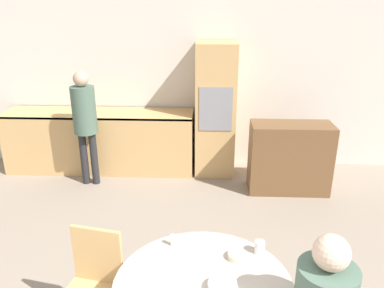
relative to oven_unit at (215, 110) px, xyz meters
The scene contains 10 objects.
wall_back 0.58m from the oven_unit, 132.62° to the left, with size 7.18×0.05×2.60m.
kitchen_counter 1.75m from the oven_unit, behind, with size 2.73×0.60×0.89m.
oven_unit is the anchor object (origin of this frame).
sideboard 1.23m from the oven_unit, 30.64° to the right, with size 1.04×0.45×0.92m.
chair_far_left 3.20m from the oven_unit, 106.51° to the right, with size 0.47×0.47×0.89m.
person_standing 1.79m from the oven_unit, 163.74° to the right, with size 0.31×0.31×1.56m.
cup 2.99m from the oven_unit, 84.89° to the right, with size 0.07×0.07×0.09m.
bowl_near 3.05m from the oven_unit, 87.91° to the right, with size 0.13×0.13×0.04m.
bowl_centre 3.35m from the oven_unit, 90.02° to the right, with size 0.18×0.18×0.05m.
salt_shaker 2.94m from the oven_unit, 96.66° to the right, with size 0.03×0.03×0.09m.
Camera 1 is at (0.21, -0.59, 2.37)m, focal length 35.00 mm.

